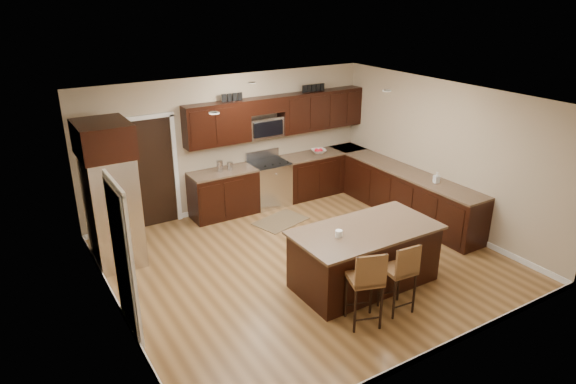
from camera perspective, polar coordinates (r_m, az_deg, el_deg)
floor at (r=8.55m, az=2.07°, el=-7.78°), size 6.00×6.00×0.00m
ceiling at (r=7.60m, az=2.35°, el=10.24°), size 6.00×6.00×0.00m
wall_back at (r=10.26m, az=-6.35°, el=5.40°), size 6.00×0.00×6.00m
wall_left at (r=6.91m, az=-19.08°, el=-4.01°), size 0.00×5.50×5.50m
wall_right at (r=9.87m, az=16.91°, el=3.93°), size 0.00×5.50×5.50m
base_cabinets at (r=10.43m, az=6.46°, el=0.52°), size 4.02×3.96×0.92m
upper_cabinets at (r=10.46m, az=-0.85°, el=8.63°), size 4.00×0.33×0.80m
range at (r=10.57m, az=-2.13°, el=1.01°), size 0.76×0.64×1.11m
microwave at (r=10.36m, az=-2.64°, el=7.22°), size 0.76×0.31×0.40m
doorway at (r=9.79m, az=-14.98°, el=2.01°), size 0.85×0.03×2.06m
pantry_door at (r=6.79m, az=-17.97°, el=-7.45°), size 0.03×0.80×2.04m
letter_decor at (r=10.30m, az=-1.56°, el=11.00°), size 2.20×0.03×0.15m
island at (r=7.86m, az=8.46°, el=-7.28°), size 2.20×1.15×0.92m
stool_left at (r=6.80m, az=8.74°, el=-9.66°), size 0.53×0.53×1.12m
stool_mid at (r=7.18m, az=12.49°, el=-8.49°), size 0.43×0.43×1.06m
refrigerator at (r=8.55m, az=-19.13°, el=-0.10°), size 0.79×0.97×2.35m
floor_mat at (r=9.96m, az=-0.81°, el=-3.24°), size 1.13×0.90×0.01m
fruit_bowl at (r=11.04m, az=3.43°, el=4.55°), size 0.39×0.39×0.08m
soap_bottle at (r=9.66m, az=16.18°, el=1.56°), size 0.11×0.11×0.20m
canister_tall at (r=9.94m, az=-7.60°, el=2.86°), size 0.12×0.12×0.22m
canister_short at (r=10.03m, az=-6.47°, el=2.90°), size 0.11×0.11×0.15m
island_jar at (r=7.33m, az=5.67°, el=-4.62°), size 0.10×0.10×0.10m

